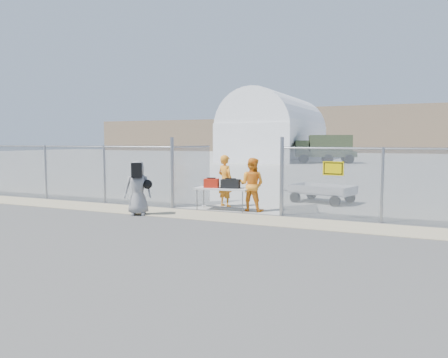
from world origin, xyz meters
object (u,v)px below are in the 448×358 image
at_px(folding_table, 222,199).
at_px(utility_trailer, 323,193).
at_px(visitor, 138,188).
at_px(security_worker_left, 225,181).
at_px(security_worker_right, 252,185).

xyz_separation_m(folding_table, utility_trailer, (2.75, 3.25, -0.02)).
xyz_separation_m(folding_table, visitor, (-2.10, -1.93, 0.49)).
bearing_deg(utility_trailer, security_worker_left, -126.08).
height_order(security_worker_left, utility_trailer, security_worker_left).
distance_m(security_worker_right, visitor, 3.77).
relative_size(folding_table, security_worker_right, 1.01).
height_order(folding_table, utility_trailer, folding_table).
xyz_separation_m(security_worker_left, security_worker_right, (1.23, -0.57, -0.03)).
height_order(folding_table, security_worker_right, security_worker_right).
relative_size(folding_table, visitor, 1.05).
bearing_deg(security_worker_left, visitor, 79.95).
relative_size(security_worker_left, visitor, 1.07).
height_order(folding_table, security_worker_left, security_worker_left).
bearing_deg(security_worker_left, security_worker_right, 178.86).
xyz_separation_m(security_worker_left, visitor, (-1.84, -2.76, -0.06)).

